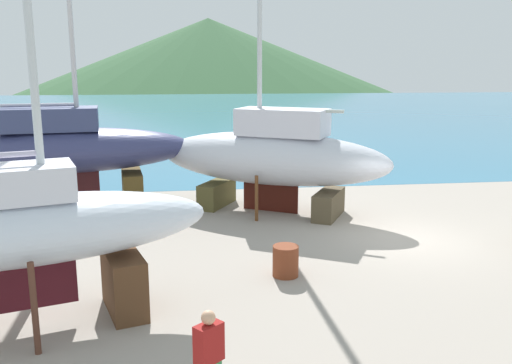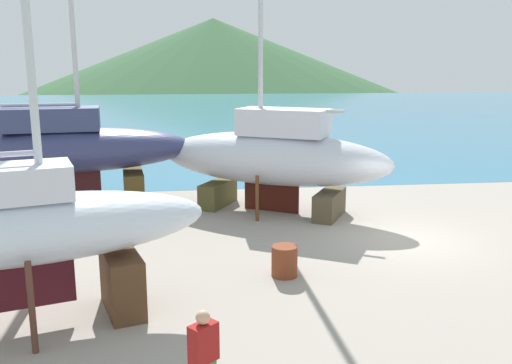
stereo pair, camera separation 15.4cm
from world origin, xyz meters
TOP-DOWN VIEW (x-y plane):
  - ground_plane at (0.00, -3.34)m, footprint 43.60×43.60m
  - sea_water at (0.00, 46.88)m, footprint 171.96×78.64m
  - headland_hill at (-0.06, 133.06)m, footprint 175.19×175.19m
  - sailboat_far_slipway at (-9.72, -4.46)m, footprint 7.60×4.15m
  - sailboat_large_starboard at (-10.84, 4.81)m, footprint 9.23×3.82m
  - sailboat_mid_port at (-3.52, 3.85)m, footprint 8.78×6.39m
  - worker at (-6.29, -7.64)m, footprint 0.49×0.47m
  - barrel_tipped_center at (-4.14, -2.37)m, footprint 0.93×0.93m

SIDE VIEW (x-z plane):
  - ground_plane at x=0.00m, z-range 0.00..0.00m
  - sea_water at x=0.00m, z-range 0.00..0.00m
  - headland_hill at x=-0.06m, z-range -17.19..17.19m
  - barrel_tipped_center at x=-4.14m, z-range 0.00..0.79m
  - worker at x=-6.29m, z-range 0.03..1.68m
  - sailboat_far_slipway at x=-9.72m, z-range -4.03..8.06m
  - sailboat_mid_port at x=-3.52m, z-range -5.87..9.94m
  - sailboat_large_starboard at x=-10.84m, z-range -4.35..8.82m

